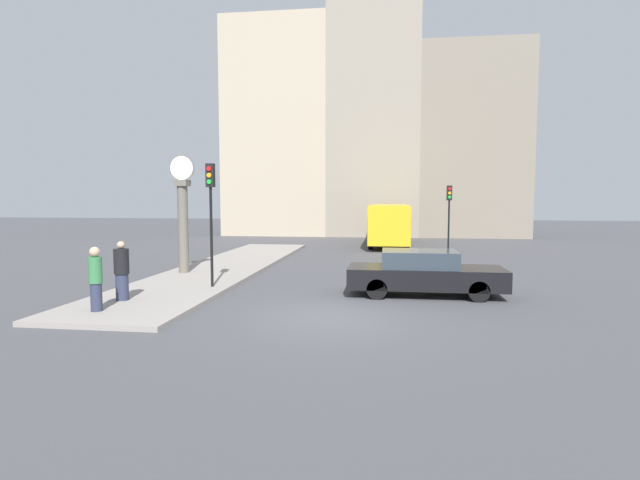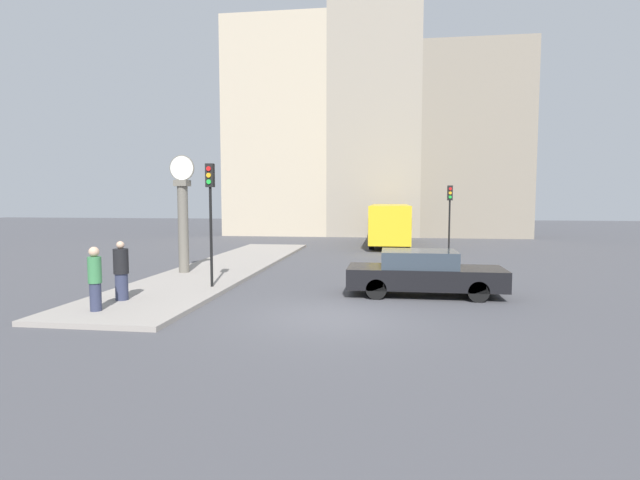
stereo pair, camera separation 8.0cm
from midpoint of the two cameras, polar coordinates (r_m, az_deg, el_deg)
ground_plane at (r=12.87m, az=1.57°, el=-8.83°), size 120.00×120.00×0.00m
sidewalk_corner at (r=21.91m, az=-10.63°, el=-3.08°), size 3.60×20.26×0.13m
building_row at (r=41.74m, az=5.61°, el=12.65°), size 24.14×5.00×19.91m
sedan_car at (r=15.90m, az=11.88°, el=-3.71°), size 4.79×1.81×1.41m
bus_distant at (r=32.55m, az=8.06°, el=2.03°), size 2.42×9.24×2.61m
traffic_light_near at (r=16.62m, az=-12.29°, el=4.57°), size 0.26×0.24×4.02m
traffic_light_far at (r=26.36m, az=14.69°, el=3.78°), size 0.26×0.24×3.69m
street_clock at (r=20.14m, az=-15.28°, el=2.50°), size 0.99×0.52×4.56m
pedestrian_green_hoodie at (r=14.06m, az=-24.18°, el=-4.02°), size 0.34×0.34×1.66m
pedestrian_black_jacket at (r=15.28m, az=-21.63°, el=-3.33°), size 0.42×0.42×1.69m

